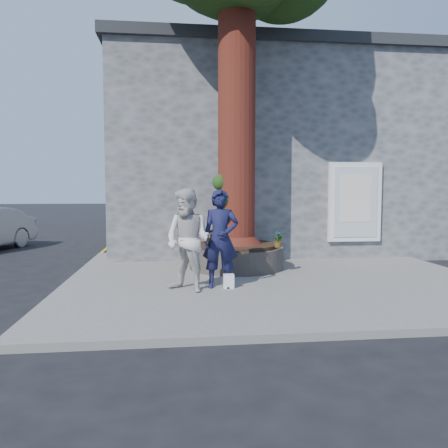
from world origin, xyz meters
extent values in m
plane|color=black|center=(0.00, 0.00, 0.00)|extent=(120.00, 120.00, 0.00)
cube|color=slate|center=(1.50, 1.00, 0.06)|extent=(9.00, 8.00, 0.12)
cube|color=yellow|center=(-3.05, 1.00, 0.00)|extent=(0.10, 30.00, 0.01)
cube|color=#515557|center=(2.50, 7.20, 3.00)|extent=(10.00, 8.00, 6.00)
cube|color=black|center=(2.50, 7.20, 6.15)|extent=(10.30, 8.30, 0.30)
cube|color=white|center=(4.30, 3.14, 1.70)|extent=(1.50, 0.12, 2.20)
cube|color=silver|center=(4.30, 3.08, 1.70)|extent=(1.25, 0.04, 1.95)
cube|color=silver|center=(4.30, 3.06, 1.80)|extent=(0.90, 0.02, 1.30)
cylinder|color=black|center=(0.80, 2.00, 0.38)|extent=(2.30, 2.30, 0.52)
cylinder|color=black|center=(0.80, 2.00, 0.68)|extent=(2.04, 2.04, 0.08)
cylinder|color=#461711|center=(0.80, 2.00, 4.47)|extent=(0.90, 0.90, 7.50)
cone|color=#461711|center=(0.80, 2.00, 1.07)|extent=(1.24, 1.24, 0.70)
sphere|color=#1A3913|center=(0.42, 1.80, 1.82)|extent=(0.44, 0.44, 0.44)
sphere|color=#1A3913|center=(0.48, 1.70, 1.42)|extent=(0.36, 0.36, 0.36)
sphere|color=#1A3913|center=(0.40, 1.92, 2.22)|extent=(0.40, 0.40, 0.40)
imported|color=#141538|center=(0.18, -0.13, 1.08)|extent=(0.76, 0.56, 1.92)
imported|color=silver|center=(-0.46, -0.36, 1.09)|extent=(1.20, 1.16, 1.94)
cube|color=white|center=(0.33, -0.22, 0.26)|extent=(0.21, 0.13, 0.28)
imported|color=gray|center=(1.65, 1.15, 0.92)|extent=(0.25, 0.25, 0.40)
imported|color=gray|center=(0.57, 2.37, 0.89)|extent=(0.24, 0.24, 0.34)
imported|color=gray|center=(0.17, 1.94, 0.91)|extent=(0.29, 0.29, 0.37)
imported|color=gray|center=(1.65, 1.15, 0.88)|extent=(0.38, 0.39, 0.33)
camera|label=1|loc=(-0.72, -8.53, 2.03)|focal=35.00mm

